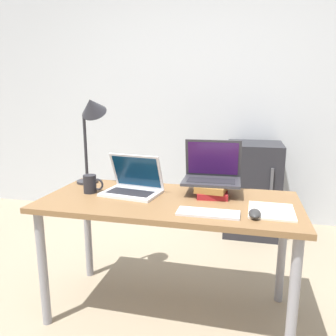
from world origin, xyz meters
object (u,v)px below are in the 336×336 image
Objects in this scene: mini_fridge at (252,188)px; desk_lamp at (91,116)px; book_stack at (213,189)px; laptop_on_books at (212,173)px; laptop_left at (133,186)px; wireless_keyboard at (208,213)px; notepad at (271,211)px; mouse at (255,214)px; mug at (91,184)px.

desk_lamp is at bearing -131.64° from mini_fridge.
laptop_on_books is at bearing 108.71° from book_stack.
laptop_left is 1.17× the size of wireless_keyboard.
laptop_on_books reaches higher than notepad.
laptop_left is 0.42× the size of mini_fridge.
book_stack is 0.40m from mouse.
book_stack is at bearing -101.93° from mini_fridge.
laptop_left is 1.39× the size of notepad.
mouse is at bearing -90.81° from mini_fridge.
mouse is at bearing -130.40° from notepad.
mouse reaches higher than notepad.
laptop_left is 1.52m from mini_fridge.
desk_lamp reaches higher than laptop_on_books.
mug is (-1.03, 0.10, 0.05)m from notepad.
laptop_left is 0.47m from laptop_on_books.
laptop_left is 1.05× the size of laptop_on_books.
mug is at bearing -70.22° from desk_lamp.
book_stack is at bearing 10.04° from laptop_left.
wireless_keyboard is at bearing -177.90° from mouse.
desk_lamp is at bearing 165.86° from notepad.
book_stack is 0.48× the size of desk_lamp.
mug is 0.21× the size of desk_lamp.
laptop_left is at bearing -119.14° from mini_fridge.
wireless_keyboard is 0.36× the size of mini_fridge.
notepad is at bearing -5.44° from mug.
mouse is (0.25, -0.36, -0.10)m from laptop_on_books.
notepad is at bearing -38.83° from laptop_on_books.
laptop_left is 0.80m from notepad.
desk_lamp is (-0.78, 0.05, 0.41)m from book_stack.
notepad is (0.30, 0.10, -0.00)m from wireless_keyboard.
wireless_keyboard is (0.48, -0.25, -0.04)m from laptop_left.
wireless_keyboard is 0.52× the size of desk_lamp.
wireless_keyboard is at bearing -160.96° from notepad.
desk_lamp is (-1.01, 0.37, 0.42)m from mouse.
laptop_on_books is 0.57× the size of desk_lamp.
book_stack is 1.28m from mini_fridge.
wireless_keyboard is 2.77× the size of mouse.
desk_lamp is at bearing 157.76° from laptop_left.
mug is (-0.25, -0.05, 0.01)m from laptop_left.
book_stack reaches higher than notepad.
mug reaches higher than book_stack.
book_stack is 0.83× the size of laptop_on_books.
mug is at bearing 164.43° from wireless_keyboard.
mouse is 0.13× the size of mini_fridge.
laptop_left reaches higher than mug.
mouse is at bearing 2.10° from wireless_keyboard.
book_stack is 0.73m from mug.
laptop_left is 0.47m from book_stack.
mouse is at bearing -11.60° from mug.
mouse is 0.43× the size of notepad.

